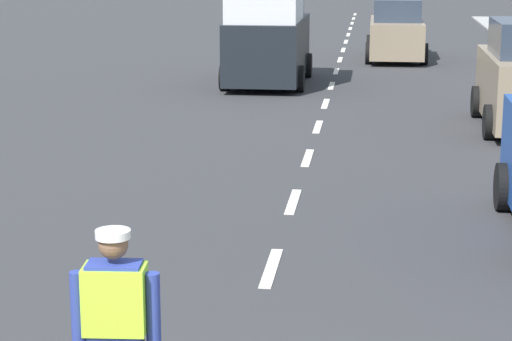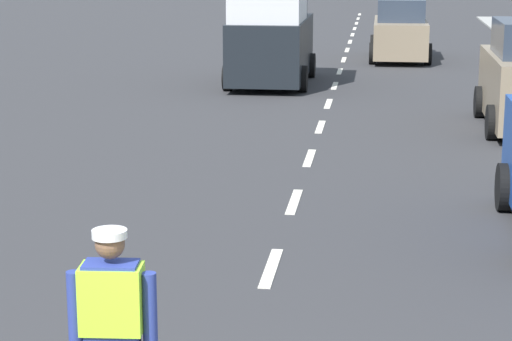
# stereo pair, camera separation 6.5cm
# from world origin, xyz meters

# --- Properties ---
(ground_plane) EXTENTS (96.00, 96.00, 0.00)m
(ground_plane) POSITION_xyz_m (0.00, 21.00, 0.00)
(ground_plane) COLOR #333335
(lane_center_line) EXTENTS (0.14, 46.40, 0.01)m
(lane_center_line) POSITION_xyz_m (0.00, 25.20, 0.00)
(lane_center_line) COLOR silver
(lane_center_line) RESTS_ON ground
(road_worker) EXTENTS (0.76, 0.41, 1.67)m
(road_worker) POSITION_xyz_m (-0.70, 1.59, 0.93)
(road_worker) COLOR #383D4C
(road_worker) RESTS_ON ground
(traffic_cone_near) EXTENTS (0.36, 0.36, 0.59)m
(traffic_cone_near) POSITION_xyz_m (-1.34, 2.80, 0.29)
(traffic_cone_near) COLOR black
(traffic_cone_near) RESTS_ON ground
(delivery_truck) EXTENTS (2.16, 4.60, 3.54)m
(delivery_truck) POSITION_xyz_m (-1.73, 20.71, 1.61)
(delivery_truck) COLOR black
(delivery_truck) RESTS_ON ground
(car_outgoing_far) EXTENTS (1.94, 4.35, 1.98)m
(car_outgoing_far) POSITION_xyz_m (1.80, 26.98, 0.92)
(car_outgoing_far) COLOR gray
(car_outgoing_far) RESTS_ON ground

